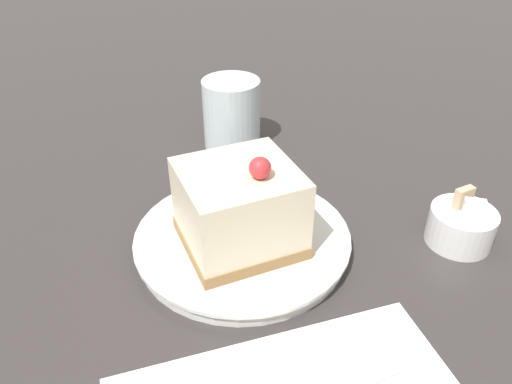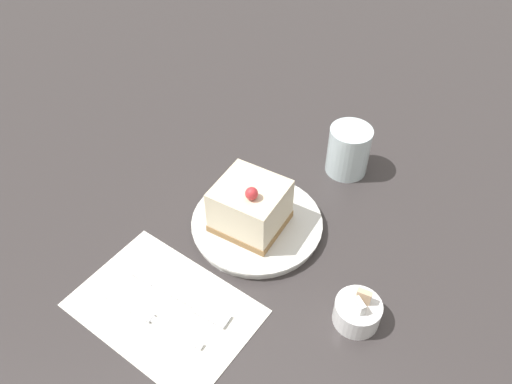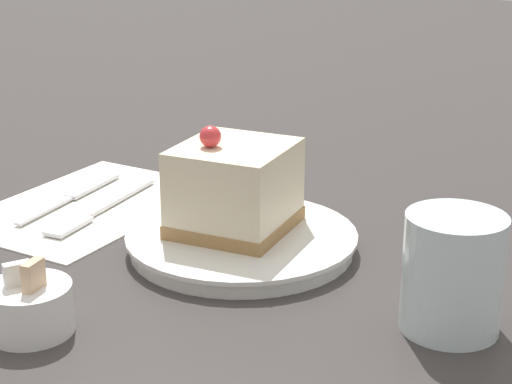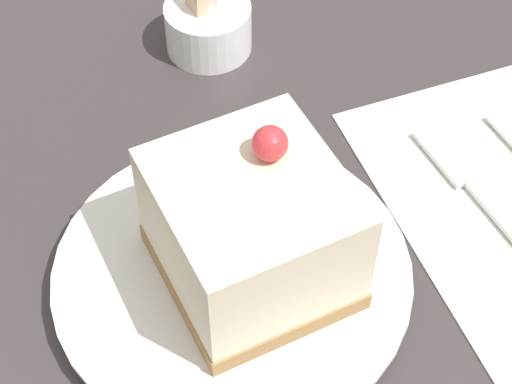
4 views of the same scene
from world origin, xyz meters
name	(u,v)px [view 1 (image 1 of 4)]	position (x,y,z in m)	size (l,w,h in m)	color
ground_plane	(263,245)	(0.00, 0.00, 0.00)	(4.00, 4.00, 0.00)	#383333
plate	(243,241)	(0.00, -0.02, 0.01)	(0.21, 0.21, 0.02)	silver
cake_slice	(239,208)	(0.01, -0.02, 0.06)	(0.12, 0.12, 0.10)	#9E7547
sugar_bowl	(461,226)	(0.03, 0.20, 0.02)	(0.07, 0.07, 0.06)	white
drinking_glass	(233,114)	(-0.22, 0.00, 0.05)	(0.08, 0.08, 0.09)	silver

